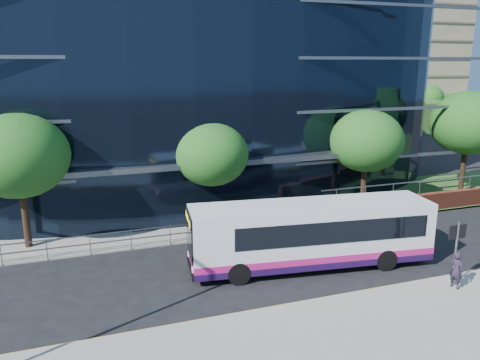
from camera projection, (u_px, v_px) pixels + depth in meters
name	position (u px, v px, depth m)	size (l,w,h in m)	color
ground	(340.00, 286.00, 20.07)	(200.00, 200.00, 0.00)	black
pavement_near	(419.00, 351.00, 15.47)	(80.00, 8.00, 0.15)	gray
kerb	(353.00, 295.00, 19.14)	(80.00, 0.25, 0.16)	gray
yellow_line_outer	(350.00, 295.00, 19.34)	(80.00, 0.08, 0.01)	gold
yellow_line_inner	(348.00, 293.00, 19.48)	(80.00, 0.08, 0.01)	gold
far_forecourt	(158.00, 221.00, 28.25)	(50.00, 8.00, 0.10)	gray
glass_office	(158.00, 80.00, 35.97)	(44.00, 23.10, 16.00)	black
guard_railings	(131.00, 235.00, 23.76)	(24.00, 0.05, 1.10)	slate
apartment_block	(333.00, 52.00, 79.91)	(60.00, 42.00, 30.00)	#2D511E
street_sign	(457.00, 240.00, 19.51)	(0.85, 0.09, 2.80)	slate
tree_far_a	(18.00, 156.00, 23.03)	(4.95, 4.95, 6.98)	black
tree_far_b	(211.00, 155.00, 26.80)	(4.29, 4.29, 6.05)	black
tree_far_c	(367.00, 141.00, 29.42)	(4.62, 4.62, 6.51)	black
tree_far_d	(468.00, 123.00, 33.02)	(5.28, 5.28, 7.44)	black
tree_dist_e	(343.00, 99.00, 63.21)	(4.62, 4.62, 6.51)	black
tree_dist_f	(429.00, 98.00, 70.18)	(4.29, 4.29, 6.05)	black
city_bus	(313.00, 234.00, 21.72)	(11.52, 3.95, 3.06)	silver
pedestrian	(456.00, 270.00, 19.47)	(0.58, 0.38, 1.60)	#251D2B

